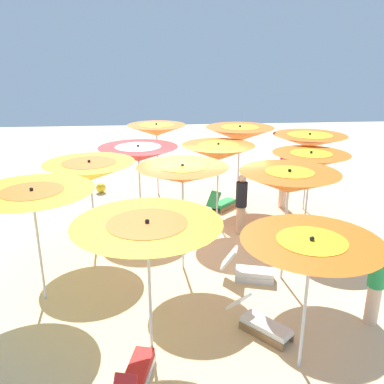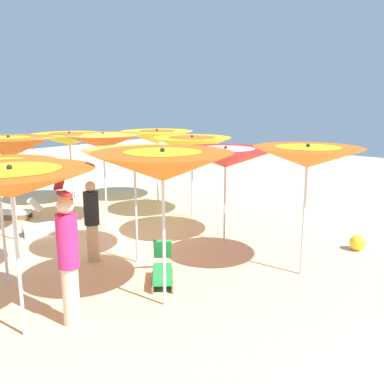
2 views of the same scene
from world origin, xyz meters
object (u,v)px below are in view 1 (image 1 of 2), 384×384
object	(u,v)px
beach_umbrella_3	(309,141)
beach_umbrella_8	(33,201)
beach_umbrella_6	(218,152)
beach_ball	(101,188)
beach_umbrella_11	(157,130)
beachgoer_2	(241,203)
beach_umbrella_5	(183,174)
lounger_0	(135,375)
beach_umbrella_9	(90,171)
beach_umbrella_10	(138,154)
beachgoer_1	(284,176)
lounger_2	(262,323)
beachgoer_0	(376,281)
lounger_3	(222,203)
lounger_1	(249,270)
beach_umbrella_4	(148,233)
beach_umbrella_0	(311,253)
beach_umbrella_2	(310,160)
beach_umbrella_7	(240,134)
beach_umbrella_1	(289,182)

from	to	relation	value
beach_umbrella_3	beach_umbrella_8	world-z (taller)	beach_umbrella_3
beach_umbrella_6	beach_ball	xyz separation A→B (m)	(-3.07, -3.59, -1.90)
beach_umbrella_11	beachgoer_2	size ratio (longest dim) A/B	1.49
beach_umbrella_5	lounger_0	size ratio (longest dim) A/B	1.91
beach_umbrella_9	beach_umbrella_10	world-z (taller)	beach_umbrella_9
beach_umbrella_6	beach_umbrella_9	distance (m)	3.48
beachgoer_1	lounger_0	bearing A→B (deg)	10.24
beach_umbrella_8	lounger_2	size ratio (longest dim) A/B	2.01
beachgoer_2	beach_umbrella_3	bearing A→B (deg)	-169.40
beachgoer_0	beachgoer_2	size ratio (longest dim) A/B	0.99
lounger_3	beach_ball	distance (m)	4.41
beach_umbrella_9	lounger_1	distance (m)	4.24
beach_umbrella_3	beach_umbrella_10	distance (m)	5.01
beach_umbrella_5	beach_umbrella_11	size ratio (longest dim) A/B	0.99
beach_umbrella_4	beach_umbrella_9	distance (m)	3.91
beach_umbrella_9	beachgoer_1	xyz separation A→B (m)	(-2.45, 5.44, -1.00)
lounger_0	beachgoer_1	world-z (taller)	beachgoer_1
beach_umbrella_0	beach_umbrella_11	world-z (taller)	beach_umbrella_11
beach_umbrella_8	lounger_1	distance (m)	4.55
beachgoer_0	beach_ball	xyz separation A→B (m)	(-7.82, -5.64, -0.67)
beach_umbrella_2	beach_umbrella_4	world-z (taller)	beach_umbrella_4
beachgoer_0	beachgoer_1	size ratio (longest dim) A/B	0.85
beach_umbrella_6	beach_umbrella_8	bearing A→B (deg)	-48.89
beachgoer_2	beach_ball	bearing A→B (deg)	-66.44
lounger_1	beach_umbrella_6	bearing A→B (deg)	110.58
beach_umbrella_0	beach_umbrella_10	xyz separation A→B (m)	(-6.24, -2.57, -0.01)
beach_umbrella_9	beachgoer_2	bearing A→B (deg)	99.36
beach_umbrella_3	beach_umbrella_9	size ratio (longest dim) A/B	1.05
beach_umbrella_10	beachgoer_1	world-z (taller)	beach_umbrella_10
beach_umbrella_8	lounger_0	distance (m)	3.57
beach_umbrella_9	beachgoer_0	bearing A→B (deg)	57.00
beach_umbrella_7	beach_umbrella_11	bearing A→B (deg)	-112.49
beach_umbrella_2	beach_umbrella_3	xyz separation A→B (m)	(-1.74, 0.61, 0.14)
beach_umbrella_1	lounger_2	xyz separation A→B (m)	(1.73, -0.89, -1.96)
beach_umbrella_9	beach_umbrella_8	bearing A→B (deg)	-19.02
beach_umbrella_11	beach_umbrella_6	bearing A→B (deg)	30.49
beach_umbrella_7	beachgoer_1	xyz separation A→B (m)	(0.59, 1.31, -1.23)
beach_umbrella_4	beachgoer_0	size ratio (longest dim) A/B	1.40
beach_umbrella_2	beach_umbrella_6	xyz separation A→B (m)	(-0.88, -2.23, 0.06)
beach_umbrella_9	lounger_2	size ratio (longest dim) A/B	1.99
beach_umbrella_2	beach_umbrella_3	world-z (taller)	beach_umbrella_3
lounger_2	beach_umbrella_0	bearing A→B (deg)	-16.69
beach_umbrella_2	beachgoer_2	xyz separation A→B (m)	(-0.15, -1.71, -1.16)
beach_umbrella_8	beach_umbrella_11	bearing A→B (deg)	159.53
beach_umbrella_7	beach_umbrella_0	bearing A→B (deg)	-3.99
beach_umbrella_8	beachgoer_1	xyz separation A→B (m)	(-4.53, 6.16, -1.04)
beach_umbrella_3	beach_umbrella_10	xyz separation A→B (m)	(0.30, -5.00, -0.21)
lounger_1	beach_ball	xyz separation A→B (m)	(-6.16, -3.82, -0.05)
beach_umbrella_5	beachgoer_0	size ratio (longest dim) A/B	1.50
beach_umbrella_0	beach_umbrella_9	distance (m)	5.65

